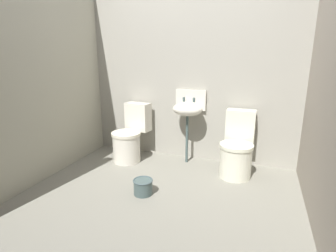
# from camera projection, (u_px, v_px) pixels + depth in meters

# --- Properties ---
(ground_plane) EXTENTS (3.29, 2.80, 0.08)m
(ground_plane) POSITION_uv_depth(u_px,v_px,m) (159.00, 200.00, 2.84)
(ground_plane) COLOR gray
(wall_back) EXTENTS (3.29, 0.10, 2.49)m
(wall_back) POSITION_uv_depth(u_px,v_px,m) (191.00, 70.00, 3.65)
(wall_back) COLOR #9F9B8E
(wall_back) RESTS_ON ground
(wall_left) EXTENTS (0.10, 2.60, 2.49)m
(wall_left) POSITION_uv_depth(u_px,v_px,m) (40.00, 73.00, 3.08)
(wall_left) COLOR #A19E8B
(wall_left) RESTS_ON ground
(toilet_left) EXTENTS (0.47, 0.64, 0.78)m
(toilet_left) POSITION_uv_depth(u_px,v_px,m) (130.00, 138.00, 3.77)
(toilet_left) COLOR silver
(toilet_left) RESTS_ON ground
(toilet_right) EXTENTS (0.41, 0.60, 0.78)m
(toilet_right) POSITION_uv_depth(u_px,v_px,m) (237.00, 150.00, 3.29)
(toilet_right) COLOR silver
(toilet_right) RESTS_ON ground
(sink) EXTENTS (0.42, 0.35, 0.99)m
(sink) POSITION_uv_depth(u_px,v_px,m) (188.00, 109.00, 3.57)
(sink) COLOR #445654
(sink) RESTS_ON ground
(bucket) EXTENTS (0.22, 0.22, 0.17)m
(bucket) POSITION_uv_depth(u_px,v_px,m) (143.00, 186.00, 2.87)
(bucket) COLOR #445654
(bucket) RESTS_ON ground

